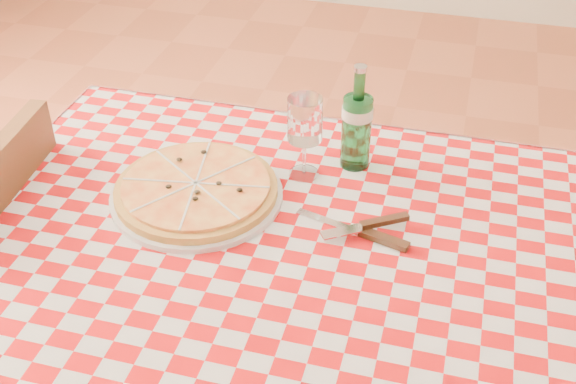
% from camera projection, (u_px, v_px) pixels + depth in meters
% --- Properties ---
extents(dining_table, '(1.20, 0.80, 0.75)m').
position_uv_depth(dining_table, '(290.00, 275.00, 1.43)').
color(dining_table, brown).
rests_on(dining_table, ground).
extents(tablecloth, '(1.30, 0.90, 0.01)m').
position_uv_depth(tablecloth, '(290.00, 239.00, 1.37)').
color(tablecloth, '#B30B0D').
rests_on(tablecloth, dining_table).
extents(pizza_plate, '(0.40, 0.40, 0.05)m').
position_uv_depth(pizza_plate, '(196.00, 189.00, 1.46)').
color(pizza_plate, '#CE9044').
rests_on(pizza_plate, tablecloth).
extents(water_bottle, '(0.08, 0.08, 0.23)m').
position_uv_depth(water_bottle, '(357.00, 117.00, 1.50)').
color(water_bottle, '#1A6A2E').
rests_on(water_bottle, tablecloth).
extents(wine_glass, '(0.09, 0.09, 0.18)m').
position_uv_depth(wine_glass, '(305.00, 138.00, 1.48)').
color(wine_glass, white).
rests_on(wine_glass, tablecloth).
extents(cutlery, '(0.29, 0.26, 0.03)m').
position_uv_depth(cutlery, '(360.00, 228.00, 1.37)').
color(cutlery, silver).
rests_on(cutlery, tablecloth).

